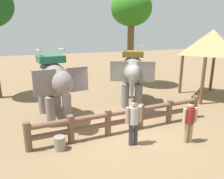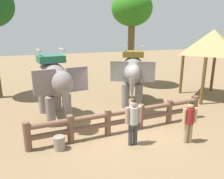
{
  "view_description": "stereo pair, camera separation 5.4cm",
  "coord_description": "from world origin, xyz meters",
  "px_view_note": "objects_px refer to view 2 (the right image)",
  "views": [
    {
      "loc": [
        -3.38,
        -7.43,
        4.0
      ],
      "look_at": [
        0.0,
        1.26,
        1.4
      ],
      "focal_mm": 34.63,
      "sensor_mm": 36.0,
      "label": 1
    },
    {
      "loc": [
        -3.33,
        -7.45,
        4.0
      ],
      "look_at": [
        0.0,
        1.26,
        1.4
      ],
      "focal_mm": 34.63,
      "sensor_mm": 36.0,
      "label": 2
    }
  ],
  "objects_px": {
    "tourist_woman_in_black": "(190,119)",
    "tree_back_center": "(132,11)",
    "tourist_man_in_blue": "(133,119)",
    "feed_bucket": "(59,143)",
    "elephant_center": "(133,72)",
    "elephant_near_left": "(54,81)",
    "log_fence": "(125,118)",
    "thatched_shelter": "(213,43)"
  },
  "relations": [
    {
      "from": "tourist_woman_in_black",
      "to": "tree_back_center",
      "type": "bearing_deg",
      "value": 79.01
    },
    {
      "from": "tourist_man_in_blue",
      "to": "tree_back_center",
      "type": "bearing_deg",
      "value": 65.03
    },
    {
      "from": "tree_back_center",
      "to": "feed_bucket",
      "type": "xyz_separation_m",
      "value": [
        -6.03,
        -6.98,
        -4.95
      ]
    },
    {
      "from": "elephant_center",
      "to": "tourist_woman_in_black",
      "type": "height_order",
      "value": "elephant_center"
    },
    {
      "from": "elephant_near_left",
      "to": "tree_back_center",
      "type": "relative_size",
      "value": 0.58
    },
    {
      "from": "log_fence",
      "to": "elephant_near_left",
      "type": "height_order",
      "value": "elephant_near_left"
    },
    {
      "from": "elephant_near_left",
      "to": "tourist_man_in_blue",
      "type": "distance_m",
      "value": 4.11
    },
    {
      "from": "tourist_man_in_blue",
      "to": "tree_back_center",
      "type": "height_order",
      "value": "tree_back_center"
    },
    {
      "from": "elephant_near_left",
      "to": "log_fence",
      "type": "bearing_deg",
      "value": -42.91
    },
    {
      "from": "tree_back_center",
      "to": "tourist_woman_in_black",
      "type": "bearing_deg",
      "value": -100.99
    },
    {
      "from": "elephant_center",
      "to": "thatched_shelter",
      "type": "bearing_deg",
      "value": -5.6
    },
    {
      "from": "thatched_shelter",
      "to": "tree_back_center",
      "type": "height_order",
      "value": "tree_back_center"
    },
    {
      "from": "elephant_near_left",
      "to": "feed_bucket",
      "type": "distance_m",
      "value": 3.13
    },
    {
      "from": "tourist_woman_in_black",
      "to": "feed_bucket",
      "type": "bearing_deg",
      "value": 165.1
    },
    {
      "from": "elephant_center",
      "to": "tourist_man_in_blue",
      "type": "bearing_deg",
      "value": -115.7
    },
    {
      "from": "elephant_near_left",
      "to": "elephant_center",
      "type": "bearing_deg",
      "value": 9.15
    },
    {
      "from": "log_fence",
      "to": "feed_bucket",
      "type": "distance_m",
      "value": 2.71
    },
    {
      "from": "elephant_center",
      "to": "feed_bucket",
      "type": "relative_size",
      "value": 7.71
    },
    {
      "from": "thatched_shelter",
      "to": "feed_bucket",
      "type": "bearing_deg",
      "value": -162.54
    },
    {
      "from": "tourist_woman_in_black",
      "to": "feed_bucket",
      "type": "height_order",
      "value": "tourist_woman_in_black"
    },
    {
      "from": "elephant_center",
      "to": "tree_back_center",
      "type": "xyz_separation_m",
      "value": [
        1.61,
        3.6,
        3.42
      ]
    },
    {
      "from": "log_fence",
      "to": "tourist_man_in_blue",
      "type": "distance_m",
      "value": 1.14
    },
    {
      "from": "tourist_man_in_blue",
      "to": "feed_bucket",
      "type": "relative_size",
      "value": 3.54
    },
    {
      "from": "log_fence",
      "to": "elephant_center",
      "type": "height_order",
      "value": "elephant_center"
    },
    {
      "from": "log_fence",
      "to": "tourist_woman_in_black",
      "type": "height_order",
      "value": "tourist_woman_in_black"
    },
    {
      "from": "log_fence",
      "to": "elephant_center",
      "type": "distance_m",
      "value": 3.62
    },
    {
      "from": "tourist_woman_in_black",
      "to": "feed_bucket",
      "type": "xyz_separation_m",
      "value": [
        -4.45,
        1.18,
        -0.67
      ]
    },
    {
      "from": "elephant_center",
      "to": "thatched_shelter",
      "type": "xyz_separation_m",
      "value": [
        4.83,
        -0.47,
        1.48
      ]
    },
    {
      "from": "tourist_man_in_blue",
      "to": "thatched_shelter",
      "type": "relative_size",
      "value": 0.43
    },
    {
      "from": "tree_back_center",
      "to": "elephant_near_left",
      "type": "bearing_deg",
      "value": -143.69
    },
    {
      "from": "elephant_near_left",
      "to": "tourist_woman_in_black",
      "type": "distance_m",
      "value": 5.81
    },
    {
      "from": "elephant_center",
      "to": "tree_back_center",
      "type": "bearing_deg",
      "value": 65.85
    },
    {
      "from": "elephant_center",
      "to": "tourist_woman_in_black",
      "type": "bearing_deg",
      "value": -89.67
    },
    {
      "from": "elephant_center",
      "to": "tree_back_center",
      "type": "relative_size",
      "value": 0.57
    },
    {
      "from": "tourist_woman_in_black",
      "to": "tree_back_center",
      "type": "height_order",
      "value": "tree_back_center"
    },
    {
      "from": "log_fence",
      "to": "feed_bucket",
      "type": "bearing_deg",
      "value": -170.41
    },
    {
      "from": "tourist_woman_in_black",
      "to": "thatched_shelter",
      "type": "xyz_separation_m",
      "value": [
        4.8,
        4.09,
        2.35
      ]
    },
    {
      "from": "elephant_center",
      "to": "feed_bucket",
      "type": "distance_m",
      "value": 5.78
    },
    {
      "from": "tourist_woman_in_black",
      "to": "thatched_shelter",
      "type": "distance_m",
      "value": 6.73
    },
    {
      "from": "elephant_center",
      "to": "thatched_shelter",
      "type": "distance_m",
      "value": 5.07
    },
    {
      "from": "tourist_man_in_blue",
      "to": "feed_bucket",
      "type": "height_order",
      "value": "tourist_man_in_blue"
    },
    {
      "from": "tourist_woman_in_black",
      "to": "thatched_shelter",
      "type": "relative_size",
      "value": 0.39
    }
  ]
}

